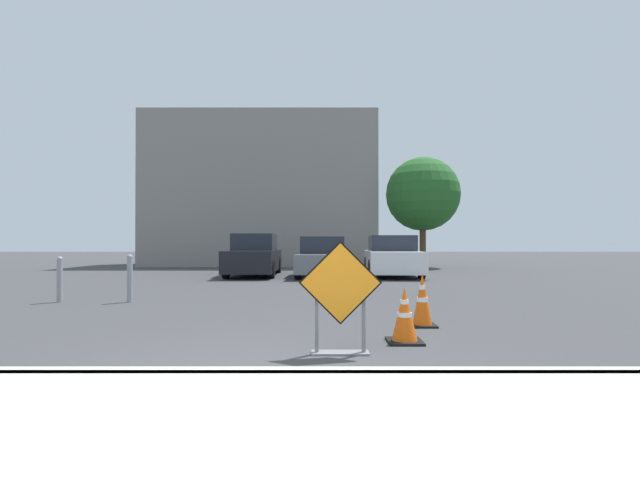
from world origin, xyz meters
TOP-DOWN VIEW (x-y plane):
  - ground_plane at (0.00, 10.00)m, footprint 96.00×96.00m
  - sidewalk_strip at (0.00, -1.18)m, footprint 21.62×2.36m
  - curb_lip at (0.00, 0.00)m, footprint 21.62×0.20m
  - road_closed_sign at (0.75, 1.03)m, footprint 0.92×0.20m
  - traffic_cone_nearest at (1.57, 1.61)m, footprint 0.43×0.43m
  - traffic_cone_second at (2.04, 2.65)m, footprint 0.38×0.38m
  - parked_car_nearest at (-1.97, 12.63)m, footprint 1.83×4.54m
  - parked_car_second at (0.64, 12.25)m, footprint 1.95×4.35m
  - parked_car_third at (3.24, 12.45)m, footprint 2.11×4.55m
  - bollard_nearest at (-3.42, 5.20)m, footprint 0.12×0.12m
  - bollard_second at (-4.87, 5.20)m, footprint 0.12×0.12m
  - building_facade_backdrop at (-2.69, 20.58)m, footprint 12.40×5.00m
  - street_tree_behind_lot at (5.78, 18.15)m, footprint 3.75×3.75m

SIDE VIEW (x-z plane):
  - ground_plane at x=0.00m, z-range 0.00..0.00m
  - sidewalk_strip at x=0.00m, z-range 0.00..0.14m
  - curb_lip at x=0.00m, z-range 0.00..0.14m
  - traffic_cone_nearest at x=1.57m, z-range -0.01..0.67m
  - traffic_cone_second at x=2.04m, z-range -0.01..0.78m
  - bollard_second at x=-4.87m, z-range 0.03..0.98m
  - bollard_nearest at x=-3.42m, z-range 0.03..1.02m
  - road_closed_sign at x=0.75m, z-range 0.04..1.29m
  - parked_car_second at x=0.64m, z-range -0.05..1.41m
  - parked_car_third at x=3.24m, z-range -0.06..1.46m
  - parked_car_nearest at x=-1.97m, z-range -0.06..1.52m
  - street_tree_behind_lot at x=5.78m, z-range 0.92..6.54m
  - building_facade_backdrop at x=-2.69m, z-range 0.00..8.16m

